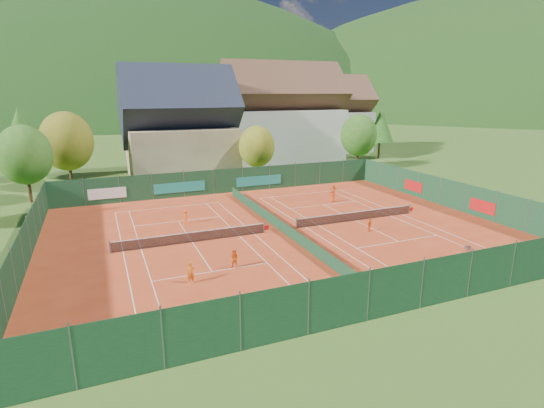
{
  "coord_description": "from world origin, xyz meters",
  "views": [
    {
      "loc": [
        -14.59,
        -33.22,
        12.2
      ],
      "look_at": [
        0.0,
        2.0,
        2.0
      ],
      "focal_mm": 28.0,
      "sensor_mm": 36.0,
      "label": 1
    }
  ],
  "objects_px": {
    "chalet": "(180,130)",
    "ball_hopper": "(468,248)",
    "hotel_block_b": "(329,119)",
    "player_right_near": "(369,225)",
    "hotel_block_a": "(282,119)",
    "player_left_near": "(191,273)",
    "player_right_far_b": "(334,190)",
    "player_left_mid": "(235,259)",
    "player_right_far_a": "(332,196)",
    "player_left_far": "(185,217)"
  },
  "relations": [
    {
      "from": "chalet",
      "to": "ball_hopper",
      "type": "height_order",
      "value": "chalet"
    },
    {
      "from": "hotel_block_b",
      "to": "player_right_near",
      "type": "bearing_deg",
      "value": -115.69
    },
    {
      "from": "hotel_block_a",
      "to": "player_left_near",
      "type": "relative_size",
      "value": 14.79
    },
    {
      "from": "hotel_block_b",
      "to": "ball_hopper",
      "type": "xyz_separation_m",
      "value": [
        -19.07,
        -54.85,
        -6.06
      ]
    },
    {
      "from": "hotel_block_b",
      "to": "ball_hopper",
      "type": "height_order",
      "value": "hotel_block_b"
    },
    {
      "from": "chalet",
      "to": "hotel_block_b",
      "type": "relative_size",
      "value": 0.94
    },
    {
      "from": "hotel_block_a",
      "to": "player_right_far_b",
      "type": "bearing_deg",
      "value": -100.02
    },
    {
      "from": "hotel_block_b",
      "to": "chalet",
      "type": "bearing_deg",
      "value": -157.01
    },
    {
      "from": "hotel_block_a",
      "to": "hotel_block_b",
      "type": "bearing_deg",
      "value": 29.74
    },
    {
      "from": "player_left_mid",
      "to": "player_right_far_a",
      "type": "bearing_deg",
      "value": 77.31
    },
    {
      "from": "ball_hopper",
      "to": "player_right_far_a",
      "type": "height_order",
      "value": "player_right_far_a"
    },
    {
      "from": "player_right_far_b",
      "to": "chalet",
      "type": "bearing_deg",
      "value": -62.13
    },
    {
      "from": "player_left_far",
      "to": "hotel_block_b",
      "type": "bearing_deg",
      "value": -116.09
    },
    {
      "from": "player_left_mid",
      "to": "player_right_far_b",
      "type": "height_order",
      "value": "player_left_mid"
    },
    {
      "from": "player_right_far_a",
      "to": "player_right_far_b",
      "type": "bearing_deg",
      "value": -131.5
    },
    {
      "from": "hotel_block_b",
      "to": "player_right_far_b",
      "type": "height_order",
      "value": "hotel_block_b"
    },
    {
      "from": "player_left_far",
      "to": "player_right_near",
      "type": "bearing_deg",
      "value": 168.3
    },
    {
      "from": "hotel_block_b",
      "to": "player_right_far_b",
      "type": "distance_m",
      "value": 39.13
    },
    {
      "from": "player_left_far",
      "to": "player_right_near",
      "type": "xyz_separation_m",
      "value": [
        14.79,
        -8.42,
        -0.1
      ]
    },
    {
      "from": "player_left_mid",
      "to": "player_right_far_b",
      "type": "relative_size",
      "value": 1.17
    },
    {
      "from": "hotel_block_b",
      "to": "player_left_far",
      "type": "xyz_separation_m",
      "value": [
        -37.5,
        -38.79,
        -5.9
      ]
    },
    {
      "from": "hotel_block_a",
      "to": "player_left_mid",
      "type": "distance_m",
      "value": 48.42
    },
    {
      "from": "ball_hopper",
      "to": "player_right_far_b",
      "type": "height_order",
      "value": "player_right_far_b"
    },
    {
      "from": "player_left_far",
      "to": "chalet",
      "type": "bearing_deg",
      "value": -82.34
    },
    {
      "from": "player_left_near",
      "to": "player_right_far_a",
      "type": "bearing_deg",
      "value": 40.21
    },
    {
      "from": "player_right_near",
      "to": "player_right_far_b",
      "type": "distance_m",
      "value": 13.92
    },
    {
      "from": "hotel_block_b",
      "to": "hotel_block_a",
      "type": "bearing_deg",
      "value": -150.26
    },
    {
      "from": "player_right_far_b",
      "to": "player_left_mid",
      "type": "bearing_deg",
      "value": 34.85
    },
    {
      "from": "player_right_far_b",
      "to": "ball_hopper",
      "type": "bearing_deg",
      "value": 80.61
    },
    {
      "from": "player_right_near",
      "to": "player_right_far_b",
      "type": "relative_size",
      "value": 1.03
    },
    {
      "from": "ball_hopper",
      "to": "player_left_near",
      "type": "bearing_deg",
      "value": 171.2
    },
    {
      "from": "player_right_near",
      "to": "player_right_far_a",
      "type": "xyz_separation_m",
      "value": [
        2.19,
        10.26,
        0.12
      ]
    },
    {
      "from": "player_right_near",
      "to": "player_right_far_b",
      "type": "xyz_separation_m",
      "value": [
        4.13,
        13.29,
        -0.02
      ]
    },
    {
      "from": "ball_hopper",
      "to": "player_right_far_b",
      "type": "xyz_separation_m",
      "value": [
        0.49,
        20.94,
        0.05
      ]
    },
    {
      "from": "hotel_block_b",
      "to": "player_left_mid",
      "type": "relative_size",
      "value": 12.23
    },
    {
      "from": "chalet",
      "to": "hotel_block_a",
      "type": "xyz_separation_m",
      "value": [
        19.0,
        6.0,
        0.76
      ]
    },
    {
      "from": "hotel_block_b",
      "to": "player_right_far_a",
      "type": "distance_m",
      "value": 42.66
    },
    {
      "from": "chalet",
      "to": "player_left_mid",
      "type": "relative_size",
      "value": 11.46
    },
    {
      "from": "hotel_block_a",
      "to": "player_right_near",
      "type": "xyz_separation_m",
      "value": [
        -8.71,
        -39.2,
        -6.76
      ]
    },
    {
      "from": "ball_hopper",
      "to": "player_left_far",
      "type": "xyz_separation_m",
      "value": [
        -18.43,
        16.06,
        0.17
      ]
    },
    {
      "from": "chalet",
      "to": "player_right_far_b",
      "type": "bearing_deg",
      "value": -54.09
    },
    {
      "from": "player_left_far",
      "to": "player_left_near",
      "type": "bearing_deg",
      "value": 98.06
    },
    {
      "from": "player_left_mid",
      "to": "player_right_far_a",
      "type": "relative_size",
      "value": 0.95
    },
    {
      "from": "hotel_block_b",
      "to": "player_right_far_b",
      "type": "bearing_deg",
      "value": -118.72
    },
    {
      "from": "player_left_near",
      "to": "player_left_mid",
      "type": "relative_size",
      "value": 1.03
    },
    {
      "from": "chalet",
      "to": "player_left_mid",
      "type": "xyz_separation_m",
      "value": [
        -3.36,
        -36.42,
        -5.92
      ]
    },
    {
      "from": "player_right_far_a",
      "to": "player_right_far_b",
      "type": "height_order",
      "value": "player_right_far_a"
    },
    {
      "from": "player_left_far",
      "to": "hotel_block_a",
      "type": "bearing_deg",
      "value": -109.41
    },
    {
      "from": "player_right_far_b",
      "to": "player_right_near",
      "type": "bearing_deg",
      "value": 64.7
    },
    {
      "from": "hotel_block_a",
      "to": "player_right_near",
      "type": "distance_m",
      "value": 40.72
    }
  ]
}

